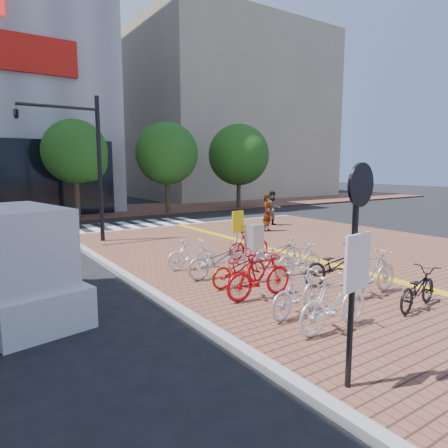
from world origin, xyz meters
TOP-DOWN VIEW (x-y plane):
  - ground at (0.00, 0.00)m, footprint 120.00×120.00m
  - kerb_north at (3.00, 12.00)m, footprint 14.00×0.25m
  - far_sidewalk at (0.00, 21.00)m, footprint 70.00×8.00m
  - building_beige at (18.00, 32.00)m, footprint 20.00×18.00m
  - crosswalk at (0.50, 14.00)m, footprint 7.50×4.00m
  - street_trees at (5.04, 17.45)m, footprint 16.20×4.60m
  - bike_0 at (-2.11, -2.40)m, footprint 1.88×0.54m
  - bike_1 at (-2.13, -1.44)m, footprint 1.76×0.73m
  - bike_2 at (-2.09, -0.09)m, footprint 1.90×0.61m
  - bike_3 at (-1.88, 1.01)m, footprint 1.81×0.69m
  - bike_4 at (-1.91, 2.03)m, footprint 1.97×0.72m
  - bike_5 at (-2.11, 3.25)m, footprint 1.63×0.67m
  - bike_6 at (0.43, -2.60)m, footprint 1.80×0.87m
  - bike_7 at (0.33, -1.47)m, footprint 1.93×0.57m
  - bike_8 at (0.32, -0.34)m, footprint 2.09×1.05m
  - bike_9 at (0.31, 0.99)m, footprint 1.61×0.61m
  - bike_10 at (0.38, 2.04)m, footprint 1.85×0.87m
  - bike_11 at (0.25, 3.40)m, footprint 1.66×0.54m
  - pedestrian_a at (4.66, 7.66)m, footprint 0.78×0.68m
  - pedestrian_b at (6.15, 9.00)m, footprint 1.05×0.91m
  - utility_box at (0.30, 3.17)m, footprint 0.62×0.50m
  - yellow_sign at (-0.23, 3.41)m, footprint 0.46×0.11m
  - notice_sign at (-3.50, -3.92)m, footprint 0.60×0.17m
  - traffic_light_pole at (-4.32, 9.62)m, footprint 3.24×1.25m
  - box_truck at (-7.06, 2.53)m, footprint 2.67×4.58m

SIDE VIEW (x-z plane):
  - ground at x=0.00m, z-range 0.00..0.00m
  - crosswalk at x=0.50m, z-range 0.00..0.01m
  - far_sidewalk at x=0.00m, z-range 0.00..0.15m
  - kerb_north at x=3.00m, z-range 0.00..0.15m
  - bike_6 at x=0.43m, z-range 0.15..1.06m
  - bike_10 at x=0.38m, z-range 0.15..1.09m
  - bike_3 at x=-1.88m, z-range 0.15..1.09m
  - bike_9 at x=0.31m, z-range 0.15..1.09m
  - bike_5 at x=-2.11m, z-range 0.15..1.10m
  - bike_11 at x=0.25m, z-range 0.15..1.13m
  - bike_1 at x=-2.13m, z-range 0.15..1.18m
  - bike_4 at x=-1.91m, z-range 0.15..1.18m
  - bike_8 at x=0.32m, z-range 0.15..1.20m
  - bike_0 at x=-2.11m, z-range 0.15..1.28m
  - bike_2 at x=-2.09m, z-range 0.15..1.28m
  - bike_7 at x=0.33m, z-range 0.15..1.30m
  - utility_box at x=0.30m, z-range 0.15..1.37m
  - pedestrian_a at x=4.66m, z-range 0.15..1.95m
  - pedestrian_b at x=6.15m, z-range 0.15..1.99m
  - box_truck at x=-7.06m, z-range -0.07..2.41m
  - yellow_sign at x=-0.23m, z-range 0.48..2.17m
  - notice_sign at x=-3.50m, z-range 0.57..3.79m
  - street_trees at x=5.04m, z-range 0.92..7.27m
  - traffic_light_pole at x=-4.32m, z-range 1.30..7.34m
  - building_beige at x=18.00m, z-range 0.00..18.00m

